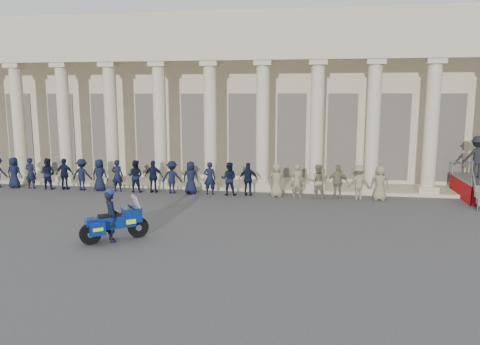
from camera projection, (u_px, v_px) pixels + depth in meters
name	position (u px, v px, depth m)	size (l,w,h in m)	color
ground	(196.00, 236.00, 15.65)	(90.00, 90.00, 0.00)	#424245
building	(254.00, 97.00, 29.27)	(40.00, 12.50, 9.00)	#C5B693
officer_rank	(164.00, 177.00, 22.43)	(20.65, 0.59, 1.56)	black
motorcycle	(115.00, 222.00, 15.04)	(1.85, 1.62, 1.43)	black
rider	(111.00, 215.00, 14.93)	(0.69, 0.72, 1.75)	black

